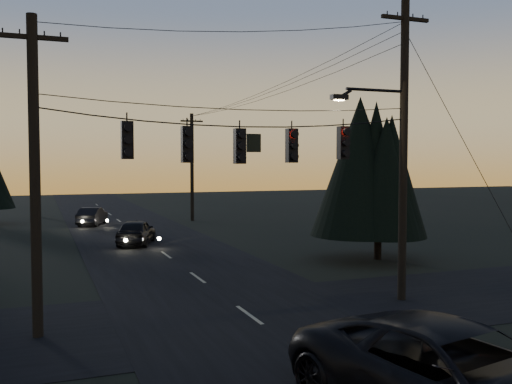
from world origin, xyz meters
name	(u,v)px	position (x,y,z in m)	size (l,w,h in m)	color
main_road	(175,262)	(0.00, 20.00, 0.01)	(8.00, 120.00, 0.02)	black
cross_road	(249,315)	(0.00, 10.00, 0.01)	(60.00, 7.00, 0.02)	black
utility_pole_right	(401,300)	(5.50, 10.00, 0.00)	(5.00, 0.30, 10.00)	black
utility_pole_left	(38,337)	(-6.00, 10.00, 0.00)	(1.80, 0.30, 8.50)	black
utility_pole_far_r	(192,221)	(5.50, 38.00, 0.00)	(1.80, 0.30, 8.50)	black
utility_pole_far_l	(38,217)	(-6.00, 46.00, 0.00)	(0.30, 0.30, 8.00)	black
span_signal_assembly	(241,144)	(-0.24, 10.00, 5.21)	(11.50, 0.44, 1.63)	black
evergreen_right	(379,171)	(9.24, 17.21, 4.25)	(4.75, 4.75, 7.31)	black
suv_near	(459,380)	(0.80, 1.71, 0.90)	(3.00, 6.50, 1.81)	black
sedan_oncoming_a	(136,232)	(-0.80, 26.24, 0.72)	(1.70, 4.22, 1.44)	black
sedan_oncoming_b	(92,216)	(-2.24, 37.40, 0.66)	(1.39, 3.98, 1.31)	black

